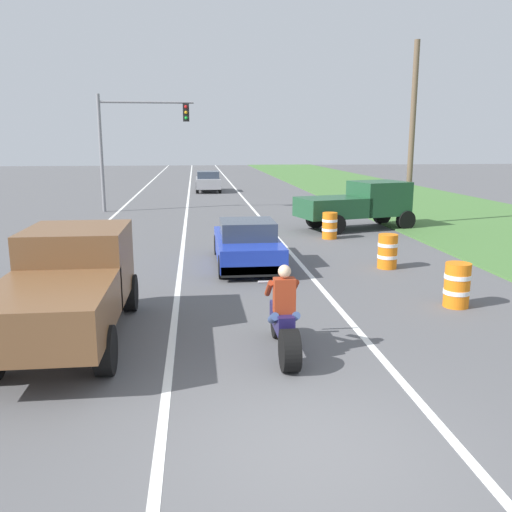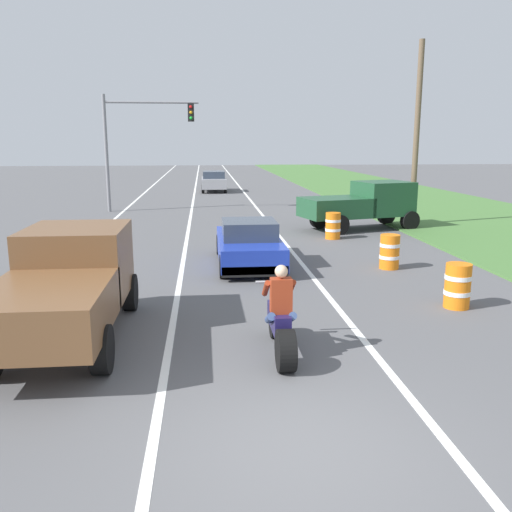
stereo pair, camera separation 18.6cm
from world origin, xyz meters
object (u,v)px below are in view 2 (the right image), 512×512
object	(u,v)px
construction_barrel_mid	(390,252)
motorcycle_with_rider	(281,324)
construction_barrel_nearest	(458,286)
distant_car_far_ahead	(214,181)
sports_car_blue	(249,244)
pickup_truck_right_shoulder_dark_green	(364,203)
pickup_truck_left_lane_brown	(67,282)
traffic_light_mast_near	(135,134)
construction_barrel_far	(333,226)

from	to	relation	value
construction_barrel_mid	motorcycle_with_rider	bearing A→B (deg)	-123.10
construction_barrel_nearest	distant_car_far_ahead	world-z (taller)	distant_car_far_ahead
sports_car_blue	pickup_truck_right_shoulder_dark_green	bearing A→B (deg)	49.67
pickup_truck_left_lane_brown	pickup_truck_right_shoulder_dark_green	xyz separation A→B (m)	(9.19, 12.18, 0.00)
pickup_truck_right_shoulder_dark_green	traffic_light_mast_near	size ratio (longest dim) A/B	0.86
construction_barrel_mid	distant_car_far_ahead	size ratio (longest dim) A/B	0.25
motorcycle_with_rider	traffic_light_mast_near	world-z (taller)	traffic_light_mast_near
sports_car_blue	construction_barrel_far	bearing A→B (deg)	49.49
traffic_light_mast_near	distant_car_far_ahead	bearing A→B (deg)	69.32
construction_barrel_far	construction_barrel_nearest	bearing A→B (deg)	-85.40
pickup_truck_right_shoulder_dark_green	construction_barrel_nearest	xyz separation A→B (m)	(-1.09, -10.97, -0.60)
sports_car_blue	construction_barrel_mid	xyz separation A→B (m)	(4.03, -0.84, -0.13)
pickup_truck_left_lane_brown	traffic_light_mast_near	world-z (taller)	traffic_light_mast_near
pickup_truck_right_shoulder_dark_green	construction_barrel_far	world-z (taller)	pickup_truck_right_shoulder_dark_green
construction_barrel_nearest	construction_barrel_far	distance (m)	8.85
sports_car_blue	distant_car_far_ahead	distance (m)	24.55
pickup_truck_left_lane_brown	distant_car_far_ahead	world-z (taller)	pickup_truck_left_lane_brown
construction_barrel_nearest	distant_car_far_ahead	bearing A→B (deg)	99.38
pickup_truck_right_shoulder_dark_green	construction_barrel_far	bearing A→B (deg)	-129.97
sports_car_blue	traffic_light_mast_near	size ratio (longest dim) A/B	0.72
motorcycle_with_rider	traffic_light_mast_near	bearing A→B (deg)	103.04
construction_barrel_nearest	distant_car_far_ahead	size ratio (longest dim) A/B	0.25
pickup_truck_right_shoulder_dark_green	construction_barrel_nearest	bearing A→B (deg)	-95.69
pickup_truck_right_shoulder_dark_green	construction_barrel_mid	distance (m)	7.29
pickup_truck_right_shoulder_dark_green	construction_barrel_far	size ratio (longest dim) A/B	5.14
construction_barrel_far	construction_barrel_mid	bearing A→B (deg)	-84.50
construction_barrel_nearest	construction_barrel_mid	xyz separation A→B (m)	(-0.23, 3.83, 0.00)
sports_car_blue	construction_barrel_far	distance (m)	5.47
construction_barrel_nearest	construction_barrel_far	size ratio (longest dim) A/B	1.00
pickup_truck_left_lane_brown	construction_barrel_far	xyz separation A→B (m)	(7.38, 10.03, -0.60)
traffic_light_mast_near	construction_barrel_far	bearing A→B (deg)	-47.94
pickup_truck_left_lane_brown	construction_barrel_mid	world-z (taller)	pickup_truck_left_lane_brown
motorcycle_with_rider	construction_barrel_far	distance (m)	11.80
pickup_truck_left_lane_brown	pickup_truck_right_shoulder_dark_green	distance (m)	15.26
sports_car_blue	construction_barrel_nearest	bearing A→B (deg)	-47.62
motorcycle_with_rider	pickup_truck_right_shoulder_dark_green	size ratio (longest dim) A/B	0.43
motorcycle_with_rider	pickup_truck_right_shoulder_dark_green	distance (m)	14.45
motorcycle_with_rider	distant_car_far_ahead	xyz separation A→B (m)	(-0.53, 31.63, 0.18)
pickup_truck_left_lane_brown	distant_car_far_ahead	distance (m)	30.60
motorcycle_with_rider	construction_barrel_mid	world-z (taller)	motorcycle_with_rider
motorcycle_with_rider	construction_barrel_far	xyz separation A→B (m)	(3.59, 11.24, -0.09)
construction_barrel_far	distant_car_far_ahead	xyz separation A→B (m)	(-4.12, 20.39, 0.27)
construction_barrel_mid	sports_car_blue	bearing A→B (deg)	168.20
construction_barrel_mid	traffic_light_mast_near	bearing A→B (deg)	121.77
motorcycle_with_rider	sports_car_blue	world-z (taller)	motorcycle_with_rider
distant_car_far_ahead	motorcycle_with_rider	bearing A→B (deg)	-89.04
sports_car_blue	pickup_truck_right_shoulder_dark_green	world-z (taller)	pickup_truck_right_shoulder_dark_green
motorcycle_with_rider	pickup_truck_left_lane_brown	bearing A→B (deg)	162.28
pickup_truck_left_lane_brown	distant_car_far_ahead	size ratio (longest dim) A/B	1.20
construction_barrel_nearest	traffic_light_mast_near	bearing A→B (deg)	116.60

